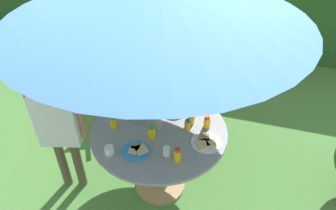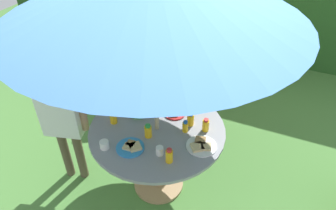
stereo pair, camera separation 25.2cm
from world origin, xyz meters
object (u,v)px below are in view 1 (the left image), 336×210
cup_far (109,150)px  plate_front_edge (206,142)px  snack_bowl (137,113)px  child_in_white_shirt (58,118)px  garden_table (159,144)px  juice_bottle_center_back (191,117)px  juice_bottle_far_left (207,122)px  plate_back_edge (136,150)px  dome_tent (153,19)px  child_in_pink_shirt (195,67)px  juice_bottle_far_right (154,90)px  plate_mid_left (173,112)px  juice_bottle_near_right (114,122)px  juice_bottle_near_left (177,155)px  juice_bottle_mid_right (187,125)px  wooden_chair (132,68)px  cup_near (167,151)px  juice_bottle_center_front (152,133)px

cup_far → plate_front_edge: bearing=24.8°
snack_bowl → child_in_white_shirt: bearing=-151.2°
garden_table → child_in_white_shirt: 0.86m
juice_bottle_center_back → juice_bottle_far_left: bearing=-7.6°
child_in_white_shirt → snack_bowl: bearing=13.8°
plate_back_edge → juice_bottle_center_back: (0.32, 0.44, 0.04)m
dome_tent → child_in_pink_shirt: (0.89, -1.33, 0.13)m
juice_bottle_far_right → plate_mid_left: bearing=-40.0°
garden_table → cup_far: cup_far is taller
snack_bowl → garden_table: bearing=-22.9°
dome_tent → cup_far: size_ratio=33.32×
snack_bowl → plate_mid_left: (0.29, 0.14, -0.02)m
juice_bottle_center_back → juice_bottle_near_right: bearing=-158.6°
garden_table → juice_bottle_near_left: bearing=-51.1°
plate_mid_left → juice_bottle_mid_right: juice_bottle_mid_right is taller
snack_bowl → juice_bottle_near_right: bearing=-127.1°
juice_bottle_center_back → cup_far: bearing=-134.2°
wooden_chair → juice_bottle_far_right: size_ratio=8.47×
garden_table → juice_bottle_center_back: (0.23, 0.15, 0.22)m
juice_bottle_far_right → cup_near: size_ratio=1.73×
dome_tent → snack_bowl: size_ratio=15.68×
juice_bottle_far_right → snack_bowl: bearing=-95.9°
garden_table → juice_bottle_far_right: size_ratio=9.33×
wooden_chair → plate_front_edge: wooden_chair is taller
plate_mid_left → juice_bottle_far_right: (-0.25, 0.21, 0.04)m
wooden_chair → juice_bottle_center_front: 1.40m
juice_bottle_center_back → juice_bottle_mid_right: juice_bottle_center_back is taller
dome_tent → juice_bottle_center_front: (0.76, -2.29, 0.06)m
garden_table → juice_bottle_far_right: juice_bottle_far_right is taller
juice_bottle_mid_right → cup_far: bearing=-139.3°
dome_tent → juice_bottle_center_front: size_ratio=19.76×
child_in_pink_shirt → plate_back_edge: bearing=-2.4°
garden_table → plate_front_edge: bearing=-8.0°
wooden_chair → juice_bottle_far_right: wooden_chair is taller
plate_back_edge → plate_mid_left: bearing=74.5°
wooden_chair → juice_bottle_near_left: size_ratio=8.26×
plate_back_edge → plate_mid_left: same height
child_in_pink_shirt → child_in_white_shirt: (-0.89, -1.05, -0.03)m
juice_bottle_center_back → juice_bottle_mid_right: 0.09m
plate_back_edge → plate_mid_left: size_ratio=1.15×
child_in_pink_shirt → juice_bottle_center_front: 0.97m
child_in_pink_shirt → juice_bottle_center_front: size_ratio=11.19×
dome_tent → cup_far: dome_tent is taller
juice_bottle_mid_right → juice_bottle_far_left: bearing=27.1°
juice_bottle_far_left → garden_table: bearing=-160.1°
plate_back_edge → juice_bottle_center_back: bearing=54.1°
plate_mid_left → plate_front_edge: same height
juice_bottle_far_left → cup_far: 0.81m
plate_back_edge → juice_bottle_center_front: juice_bottle_center_front is taller
plate_mid_left → juice_bottle_center_back: 0.20m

